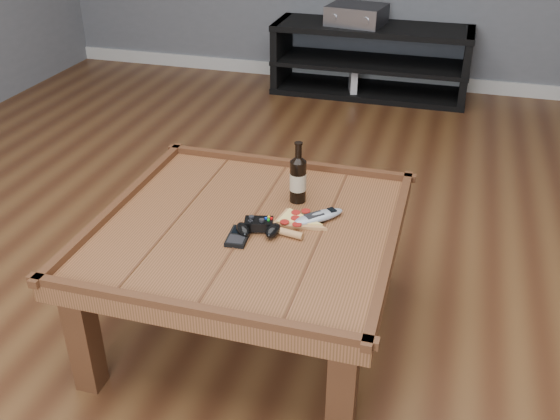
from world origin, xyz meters
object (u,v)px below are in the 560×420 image
(coffee_table, at_px, (249,239))
(media_console, at_px, (370,61))
(beer_bottle, at_px, (298,178))
(game_controller, at_px, (258,227))
(game_console, at_px, (353,82))
(pizza_slice, at_px, (294,222))
(remote_control, at_px, (318,217))
(av_receiver, at_px, (357,15))
(smartphone, at_px, (238,236))

(coffee_table, bearing_deg, media_console, 90.00)
(media_console, height_order, beer_bottle, beer_bottle)
(game_controller, relative_size, game_console, 0.69)
(media_console, height_order, pizza_slice, media_console)
(coffee_table, xyz_separation_m, media_console, (0.00, 2.75, -0.15))
(media_console, height_order, remote_control, media_console)
(beer_bottle, bearing_deg, av_receiver, 95.36)
(smartphone, bearing_deg, pizza_slice, 37.43)
(smartphone, height_order, remote_control, remote_control)
(game_controller, relative_size, remote_control, 0.90)
(game_controller, xyz_separation_m, pizza_slice, (0.10, 0.09, -0.01))
(pizza_slice, xyz_separation_m, remote_control, (0.07, 0.05, 0.01))
(smartphone, distance_m, remote_control, 0.29)
(coffee_table, height_order, game_controller, game_controller)
(media_console, relative_size, beer_bottle, 6.11)
(pizza_slice, height_order, game_console, pizza_slice)
(coffee_table, xyz_separation_m, smartphone, (-0.00, -0.09, 0.07))
(coffee_table, bearing_deg, game_console, 92.22)
(remote_control, bearing_deg, smartphone, -95.32)
(beer_bottle, relative_size, smartphone, 1.83)
(remote_control, bearing_deg, game_console, 142.10)
(coffee_table, bearing_deg, av_receiver, 92.50)
(media_console, distance_m, av_receiver, 0.34)
(coffee_table, bearing_deg, smartphone, -92.14)
(media_console, relative_size, av_receiver, 3.27)
(remote_control, height_order, game_console, remote_control)
(beer_bottle, xyz_separation_m, smartphone, (-0.12, -0.30, -0.08))
(pizza_slice, relative_size, smartphone, 2.10)
(av_receiver, bearing_deg, game_console, -69.90)
(pizza_slice, bearing_deg, smartphone, -127.65)
(beer_bottle, bearing_deg, pizza_slice, -79.84)
(coffee_table, height_order, media_console, media_console)
(smartphone, relative_size, remote_control, 0.69)
(game_controller, height_order, pizza_slice, game_controller)
(pizza_slice, distance_m, game_console, 2.65)
(pizza_slice, bearing_deg, coffee_table, -152.64)
(media_console, relative_size, pizza_slice, 5.31)
(media_console, distance_m, pizza_slice, 2.72)
(coffee_table, height_order, game_console, coffee_table)
(media_console, height_order, av_receiver, av_receiver)
(game_controller, xyz_separation_m, remote_control, (0.17, 0.14, -0.01))
(game_controller, bearing_deg, coffee_table, 127.69)
(media_console, xyz_separation_m, remote_control, (0.22, -2.65, 0.22))
(smartphone, bearing_deg, beer_bottle, 63.38)
(coffee_table, bearing_deg, remote_control, 23.42)
(remote_control, distance_m, game_console, 2.60)
(beer_bottle, xyz_separation_m, pizza_slice, (0.03, -0.17, -0.08))
(media_console, distance_m, game_console, 0.20)
(smartphone, height_order, game_console, smartphone)
(game_console, bearing_deg, pizza_slice, -100.62)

